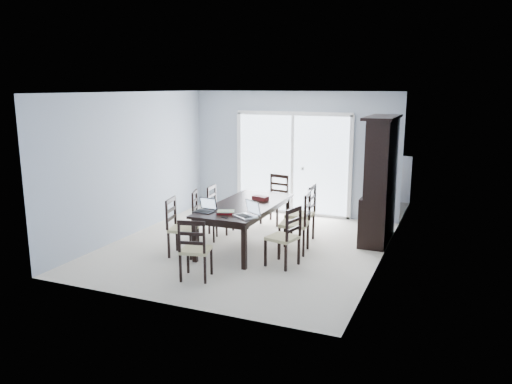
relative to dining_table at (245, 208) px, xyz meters
The scene contains 24 objects.
floor 0.67m from the dining_table, ahead, with size 5.00×5.00×0.00m, color beige.
ceiling 1.93m from the dining_table, ahead, with size 5.00×5.00×0.00m, color white.
back_wall 2.58m from the dining_table, 90.00° to the left, with size 4.50×0.02×2.60m, color #94A0B1.
wall_left 2.34m from the dining_table, behind, with size 0.02×5.00×2.60m, color #94A0B1.
wall_right 2.34m from the dining_table, ahead, with size 0.02×5.00×2.60m, color #94A0B1.
balcony 3.57m from the dining_table, 90.00° to the left, with size 4.50×2.00×0.10m, color gray.
railing 4.50m from the dining_table, 90.00° to the left, with size 4.50×0.06×1.10m, color #99999E.
dining_table is the anchor object (origin of this frame).
china_hutch 2.41m from the dining_table, 31.71° to the left, with size 0.50×1.38×2.20m.
sliding_door 2.51m from the dining_table, 90.00° to the left, with size 2.52×0.05×2.18m.
chair_left_near 1.17m from the dining_table, 135.81° to the right, with size 0.49×0.48×1.09m.
chair_left_mid 0.92m from the dining_table, behind, with size 0.50×0.49×1.02m.
chair_left_far 1.05m from the dining_table, 144.88° to the left, with size 0.42×0.41×1.02m.
chair_right_near 1.18m from the dining_table, 33.38° to the right, with size 0.50×0.49×1.08m.
chair_right_mid 0.96m from the dining_table, ahead, with size 0.50×0.49×1.17m.
chair_right_far 1.08m from the dining_table, 37.24° to the left, with size 0.48×0.47×1.19m.
chair_end_near 1.68m from the dining_table, 91.50° to the right, with size 0.47×0.48×1.04m.
chair_end_far 1.68m from the dining_table, 92.16° to the left, with size 0.49×0.50×1.12m.
laptop_dark 0.86m from the dining_table, 116.69° to the right, with size 0.32×0.24×0.21m.
laptop_silver 0.87m from the dining_table, 66.44° to the right, with size 0.43×0.40×0.24m.
book_stack 0.72m from the dining_table, 92.07° to the right, with size 0.32×0.29×0.04m.
cell_phone 0.94m from the dining_table, 85.73° to the right, with size 0.10×0.04×0.01m, color black.
game_box 0.41m from the dining_table, 72.35° to the left, with size 0.28×0.14×0.07m, color #470E1A.
hot_tub 3.52m from the dining_table, 100.12° to the left, with size 2.19×2.00×1.03m.
Camera 1 is at (3.32, -7.48, 2.70)m, focal length 35.00 mm.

